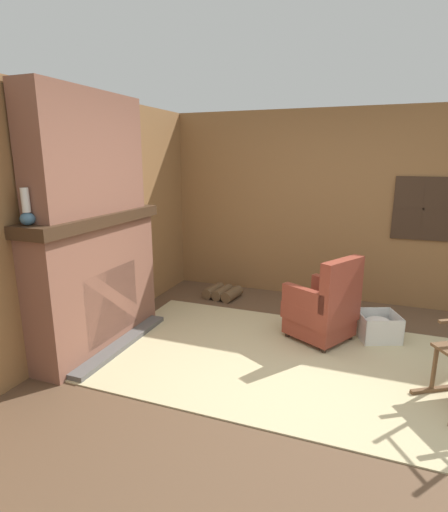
% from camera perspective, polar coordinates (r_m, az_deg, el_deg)
% --- Properties ---
extents(ground_plane, '(14.00, 14.00, 0.00)m').
position_cam_1_polar(ground_plane, '(3.75, 11.36, -17.16)').
color(ground_plane, brown).
extents(wood_panel_wall_left, '(0.06, 5.23, 2.54)m').
position_cam_1_polar(wood_panel_wall_left, '(4.29, -20.39, 4.36)').
color(wood_panel_wall_left, olive).
rests_on(wood_panel_wall_left, ground).
extents(wood_panel_wall_back, '(5.23, 0.09, 2.54)m').
position_cam_1_polar(wood_panel_wall_back, '(5.59, 16.23, 6.72)').
color(wood_panel_wall_back, olive).
rests_on(wood_panel_wall_back, ground).
extents(fireplace_hearth, '(0.56, 1.72, 1.38)m').
position_cam_1_polar(fireplace_hearth, '(4.28, -17.52, -3.50)').
color(fireplace_hearth, brown).
rests_on(fireplace_hearth, ground).
extents(chimney_breast, '(0.31, 1.43, 1.14)m').
position_cam_1_polar(chimney_breast, '(4.11, -18.97, 13.65)').
color(chimney_breast, brown).
rests_on(chimney_breast, fireplace_hearth).
extents(area_rug, '(3.62, 2.16, 0.01)m').
position_cam_1_polar(area_rug, '(4.06, 8.66, -14.37)').
color(area_rug, '#C6B789').
rests_on(area_rug, ground).
extents(armchair, '(0.81, 0.80, 0.94)m').
position_cam_1_polar(armchair, '(4.39, 14.03, -7.38)').
color(armchair, brown).
rests_on(armchair, ground).
extents(firewood_stack, '(0.50, 0.45, 0.15)m').
position_cam_1_polar(firewood_stack, '(5.63, -0.21, -5.21)').
color(firewood_stack, brown).
rests_on(firewood_stack, ground).
extents(laundry_basket, '(0.52, 0.51, 0.29)m').
position_cam_1_polar(laundry_basket, '(4.68, 21.11, -9.37)').
color(laundry_basket, white).
rests_on(laundry_basket, ground).
extents(oil_lamp_vase, '(0.12, 0.12, 0.30)m').
position_cam_1_polar(oil_lamp_vase, '(3.61, -26.35, 5.65)').
color(oil_lamp_vase, '#47708E').
rests_on(oil_lamp_vase, fireplace_hearth).
extents(storage_case, '(0.15, 0.23, 0.14)m').
position_cam_1_polar(storage_case, '(4.57, -14.60, 7.65)').
color(storage_case, black).
rests_on(storage_case, fireplace_hearth).
extents(decorative_plate_on_mantel, '(0.07, 0.29, 0.29)m').
position_cam_1_polar(decorative_plate_on_mantel, '(4.14, -19.30, 7.69)').
color(decorative_plate_on_mantel, gold).
rests_on(decorative_plate_on_mantel, fireplace_hearth).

